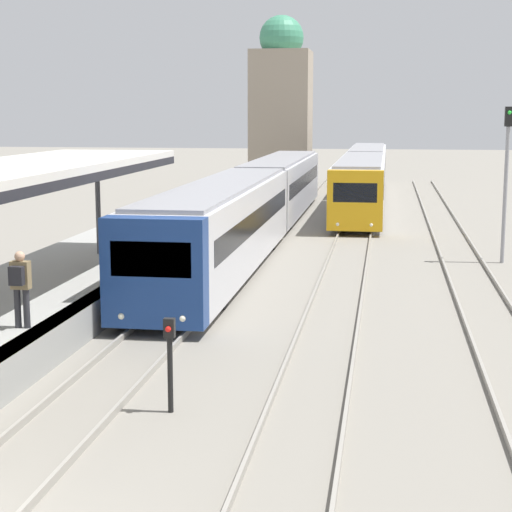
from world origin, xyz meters
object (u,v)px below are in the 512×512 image
person_on_platform (20,283)px  signal_post_near (170,354)px  train_near (257,200)px  train_far (364,174)px  signal_mast_far (506,167)px

person_on_platform → signal_post_near: (3.83, -2.24, -0.76)m
train_near → train_far: bearing=75.9°
person_on_platform → train_near: size_ratio=0.05×
person_on_platform → signal_post_near: size_ratio=0.94×
person_on_platform → train_far: (6.30, 36.04, -0.17)m
signal_post_near → signal_mast_far: signal_mast_far is taller
person_on_platform → signal_mast_far: bearing=51.5°
signal_mast_far → train_far: bearing=104.8°
train_far → train_near: bearing=-104.1°
person_on_platform → signal_mast_far: size_ratio=0.30×
train_near → train_far: size_ratio=1.10×
train_near → signal_post_near: (1.68, -21.77, -0.60)m
train_near → signal_mast_far: (9.75, -4.60, 1.79)m
person_on_platform → signal_post_near: person_on_platform is taller
person_on_platform → signal_post_near: bearing=-30.3°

